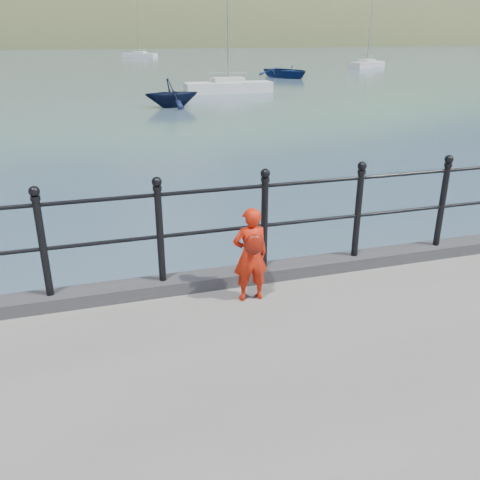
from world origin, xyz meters
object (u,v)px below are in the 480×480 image
object	(u,v)px
railing	(213,218)
launch_navy	(172,93)
child	(251,254)
sailboat_near	(228,88)
sailboat_far	(367,65)
sailboat_deep	(140,55)
launch_blue	(287,71)

from	to	relation	value
railing	launch_navy	size ratio (longest dim) A/B	6.25
child	launch_navy	world-z (taller)	child
sailboat_near	sailboat_far	bearing A→B (deg)	44.25
child	railing	bearing A→B (deg)	-56.40
launch_navy	sailboat_near	distance (m)	8.20
child	sailboat_far	world-z (taller)	sailboat_far
sailboat_near	sailboat_deep	distance (m)	61.36
launch_blue	sailboat_far	xyz separation A→B (m)	(14.87, 11.29, -0.21)
child	sailboat_deep	bearing A→B (deg)	-95.47
launch_navy	railing	bearing A→B (deg)	166.79
launch_navy	sailboat_deep	xyz separation A→B (m)	(5.77, 67.84, -0.42)
railing	child	distance (m)	0.60
child	sailboat_deep	world-z (taller)	sailboat_deep
launch_blue	child	bearing A→B (deg)	-129.70
child	sailboat_far	bearing A→B (deg)	-120.93
launch_blue	sailboat_near	world-z (taller)	sailboat_near
child	launch_blue	bearing A→B (deg)	-112.04
railing	child	xyz separation A→B (m)	(0.29, -0.44, -0.29)
railing	sailboat_deep	bearing A→B (deg)	84.24
child	launch_blue	world-z (taller)	child
railing	sailboat_deep	distance (m)	91.65
railing	launch_blue	bearing A→B (deg)	67.31
launch_blue	railing	bearing A→B (deg)	-130.27
railing	child	bearing A→B (deg)	-56.49
railing	sailboat_deep	world-z (taller)	sailboat_deep
railing	sailboat_far	bearing A→B (deg)	58.54
launch_blue	sailboat_far	distance (m)	18.67
launch_navy	sailboat_deep	world-z (taller)	sailboat_deep
railing	child	size ratio (longest dim) A/B	17.10
railing	sailboat_far	world-z (taller)	sailboat_far
sailboat_near	sailboat_far	distance (m)	32.68
launch_blue	sailboat_near	bearing A→B (deg)	-145.39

